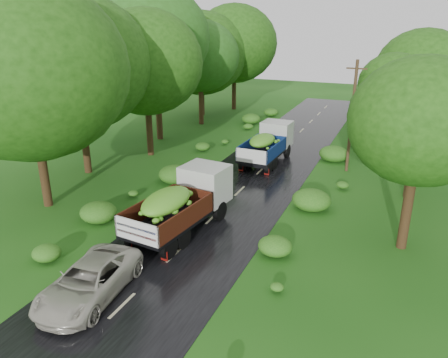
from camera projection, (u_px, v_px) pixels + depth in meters
The scene contains 10 objects.
ground at pixel (122, 306), 15.84m from camera, with size 120.00×120.00×0.00m, color #14440E.
road at pixel (186, 244), 20.15m from camera, with size 6.50×80.00×0.02m, color black.
road_lines at pixel (195, 234), 21.01m from camera, with size 0.12×69.60×0.00m.
truck_near at pixel (184, 200), 21.04m from camera, with size 3.02×6.67×2.71m.
truck_far at pixel (268, 142), 31.02m from camera, with size 2.37×6.16×2.56m.
car at pixel (89, 281), 16.12m from camera, with size 2.24×4.86×1.35m, color #AEAB9B.
utility_pole at pixel (352, 116), 28.34m from camera, with size 1.29×0.21×7.34m.
trees_left at pixel (161, 54), 34.63m from camera, with size 6.67×33.26×10.20m.
trees_right at pixel (419, 84), 30.20m from camera, with size 5.83×29.77×7.39m.
shrubs at pixel (251, 175), 27.81m from camera, with size 11.90×44.00×0.70m.
Camera 1 is at (8.52, -10.76, 9.88)m, focal length 35.00 mm.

